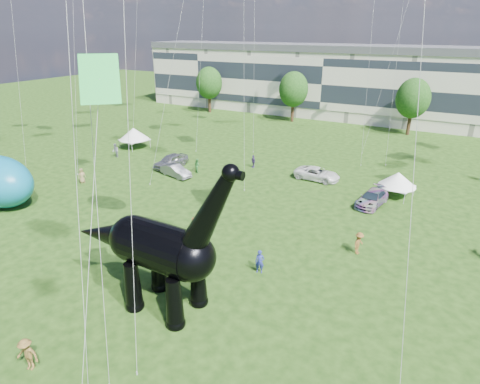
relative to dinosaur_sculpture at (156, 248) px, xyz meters
The scene contains 13 objects.
ground 4.04m from the dinosaur_sculpture, 168.30° to the right, with size 220.00×220.00×0.00m, color #16330C.
terrace_row 62.49m from the dinosaur_sculpture, 98.12° to the left, with size 78.00×11.00×12.00m, color beige.
tree_far_left 61.21m from the dinosaur_sculpture, 120.26° to the left, with size 5.20×5.20×9.44m.
tree_mid_left 54.41m from the dinosaur_sculpture, 103.64° to the left, with size 5.20×5.20×9.44m.
tree_mid_right 53.37m from the dinosaur_sculpture, 82.26° to the left, with size 5.20×5.20×9.44m.
dinosaur_sculpture is the anchor object (origin of this frame).
car_silver 26.79m from the dinosaur_sculpture, 126.78° to the left, with size 1.94×4.83×1.64m, color #A2A3A7.
car_grey 23.41m from the dinosaur_sculpture, 125.18° to the left, with size 1.44×4.14×1.36m, color slate.
car_white 26.13m from the dinosaur_sculpture, 87.17° to the left, with size 2.35×5.10×1.42m, color white.
car_dark 23.56m from the dinosaur_sculpture, 69.21° to the left, with size 1.99×4.89×1.42m, color #595960.
gazebo_near 27.22m from the dinosaur_sculpture, 68.58° to the left, with size 4.39×4.39×2.58m.
gazebo_left 36.45m from the dinosaur_sculpture, 135.24° to the left, with size 4.97×4.97×2.91m.
visitors 13.49m from the dinosaur_sculpture, 96.88° to the left, with size 44.16×43.07×1.90m.
Camera 1 is at (15.28, -15.45, 16.07)m, focal length 30.00 mm.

